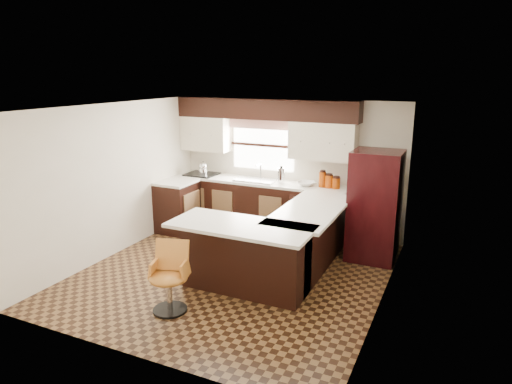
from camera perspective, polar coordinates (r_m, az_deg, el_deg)
The scene contains 30 objects.
floor at distance 6.77m, azimuth -2.85°, elevation -10.15°, with size 4.40×4.40×0.00m, color #49301A.
ceiling at distance 6.16m, azimuth -3.14°, elevation 10.54°, with size 4.40×4.40×0.00m, color silver.
wall_back at distance 8.32m, azimuth 4.08°, elevation 3.28°, with size 4.40×4.40×0.00m, color beige.
wall_front at distance 4.63m, azimuth -15.84°, elevation -6.74°, with size 4.40×4.40×0.00m, color beige.
wall_left at distance 7.55m, azimuth -17.25°, elevation 1.45°, with size 4.40×4.40×0.00m, color beige.
wall_right at distance 5.73m, azimuth 15.98°, elevation -2.58°, with size 4.40×4.40×0.00m, color beige.
base_cab_back at distance 8.40m, azimuth 0.39°, elevation -1.85°, with size 3.30×0.60×0.90m, color black.
base_cab_left at distance 8.50m, azimuth -9.77°, elevation -1.87°, with size 0.60×0.70×0.90m, color black.
counter_back at distance 8.28m, azimuth 0.40°, elevation 1.29°, with size 3.30×0.60×0.04m, color silver.
counter_left at distance 8.38m, azimuth -9.91°, elevation 1.23°, with size 0.60×0.70×0.04m, color silver.
soffit at distance 8.17m, azimuth 1.10°, elevation 10.33°, with size 3.40×0.35×0.36m, color black.
upper_cab_left at distance 8.78m, azimuth -6.28°, elevation 7.27°, with size 0.94×0.35×0.64m, color beige.
upper_cab_right at distance 7.85m, azimuth 8.36°, elevation 6.33°, with size 1.14×0.35×0.64m, color beige.
window_pane at distance 8.43m, azimuth 0.88°, elevation 5.88°, with size 1.20×0.02×0.90m, color white.
valance at distance 8.34m, azimuth 0.78°, elevation 8.49°, with size 1.30×0.06×0.18m, color #D19B93.
sink at distance 8.27m, azimuth 0.02°, elevation 1.55°, with size 0.75×0.45×0.03m, color #B2B2B7.
dishwasher at distance 7.80m, azimuth 6.23°, elevation -3.40°, with size 0.58×0.03×0.78m, color black.
cooktop at distance 8.80m, azimuth -6.79°, elevation 2.23°, with size 0.58×0.50×0.03m, color black.
peninsula_long at distance 6.81m, azimuth 6.34°, elevation -5.99°, with size 0.60×1.95×0.90m, color black.
peninsula_return at distance 6.15m, azimuth -1.30°, elevation -8.23°, with size 1.65×0.60×0.90m, color black.
counter_pen_long at distance 6.64m, azimuth 6.87°, elevation -2.23°, with size 0.84×1.95×0.04m, color silver.
counter_pen_return at distance 5.91m, azimuth -1.88°, elevation -4.28°, with size 1.89×0.84×0.04m, color silver.
refrigerator at distance 7.25m, azimuth 14.62°, elevation -1.69°, with size 0.73×0.71×1.71m, color black.
bar_chair at distance 5.71m, azimuth -10.89°, elevation -10.57°, with size 0.46×0.46×0.86m, color orange, non-canonical shape.
kettle at distance 8.76m, azimuth -6.61°, elevation 3.06°, with size 0.18×0.18×0.24m, color silver, non-canonical shape.
percolator at distance 8.08m, azimuth 3.17°, elevation 2.08°, with size 0.13×0.13×0.27m, color silver.
mixing_bowl at distance 7.95m, azimuth 6.28°, elevation 1.06°, with size 0.30×0.30×0.07m, color white.
canister_large at distance 7.86m, azimuth 8.28°, elevation 1.56°, with size 0.12×0.12×0.26m, color #9C3906.
canister_med at distance 7.84m, azimuth 9.09°, elevation 1.30°, with size 0.14×0.14×0.22m, color #9C3906.
canister_small at distance 7.81m, azimuth 9.97°, elevation 1.09°, with size 0.14×0.14×0.18m, color #9C3906.
Camera 1 is at (2.87, -5.43, 2.85)m, focal length 32.00 mm.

